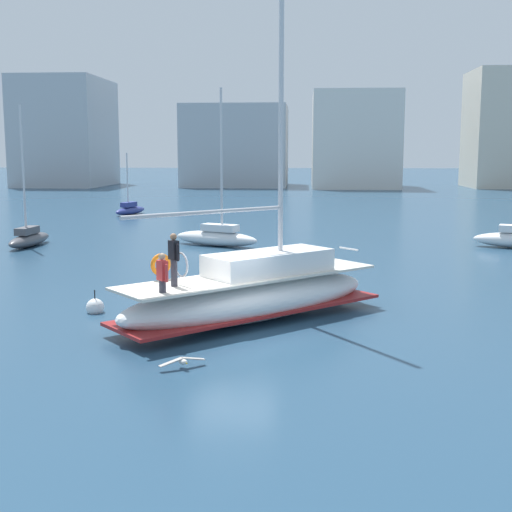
{
  "coord_description": "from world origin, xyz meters",
  "views": [
    {
      "loc": [
        2.05,
        -19.81,
        5.42
      ],
      "look_at": [
        0.38,
        3.65,
        1.8
      ],
      "focal_mm": 48.0,
      "sensor_mm": 36.0,
      "label": 1
    }
  ],
  "objects_px": {
    "seagull": "(183,361)",
    "moored_sloop_near": "(29,237)",
    "moored_catamaran": "(217,236)",
    "mooring_buoy": "(95,307)",
    "main_sailboat": "(253,292)",
    "moored_sloop_far": "(130,209)"
  },
  "relations": [
    {
      "from": "moored_catamaran",
      "to": "seagull",
      "type": "height_order",
      "value": "moored_catamaran"
    },
    {
      "from": "moored_sloop_far",
      "to": "moored_catamaran",
      "type": "xyz_separation_m",
      "value": [
        9.89,
        -18.82,
        0.14
      ]
    },
    {
      "from": "moored_sloop_far",
      "to": "seagull",
      "type": "xyz_separation_m",
      "value": [
        11.91,
        -41.18,
        -0.26
      ]
    },
    {
      "from": "moored_sloop_far",
      "to": "seagull",
      "type": "height_order",
      "value": "moored_sloop_far"
    },
    {
      "from": "moored_sloop_near",
      "to": "moored_sloop_far",
      "type": "xyz_separation_m",
      "value": [
        0.8,
        19.78,
        -0.07
      ]
    },
    {
      "from": "moored_sloop_near",
      "to": "mooring_buoy",
      "type": "bearing_deg",
      "value": -60.96
    },
    {
      "from": "seagull",
      "to": "moored_sloop_near",
      "type": "bearing_deg",
      "value": 120.7
    },
    {
      "from": "mooring_buoy",
      "to": "seagull",
      "type": "bearing_deg",
      "value": -55.06
    },
    {
      "from": "main_sailboat",
      "to": "moored_catamaran",
      "type": "bearing_deg",
      "value": 101.22
    },
    {
      "from": "moored_sloop_near",
      "to": "main_sailboat",
      "type": "bearing_deg",
      "value": -49.08
    },
    {
      "from": "moored_sloop_near",
      "to": "mooring_buoy",
      "type": "xyz_separation_m",
      "value": [
        8.69,
        -15.65,
        -0.35
      ]
    },
    {
      "from": "moored_catamaran",
      "to": "seagull",
      "type": "bearing_deg",
      "value": -84.85
    },
    {
      "from": "main_sailboat",
      "to": "seagull",
      "type": "height_order",
      "value": "main_sailboat"
    },
    {
      "from": "moored_catamaran",
      "to": "mooring_buoy",
      "type": "relative_size",
      "value": 9.84
    },
    {
      "from": "mooring_buoy",
      "to": "main_sailboat",
      "type": "bearing_deg",
      "value": -6.64
    },
    {
      "from": "main_sailboat",
      "to": "seagull",
      "type": "distance_m",
      "value": 5.35
    },
    {
      "from": "main_sailboat",
      "to": "moored_sloop_far",
      "type": "height_order",
      "value": "main_sailboat"
    },
    {
      "from": "moored_sloop_near",
      "to": "moored_catamaran",
      "type": "xyz_separation_m",
      "value": [
        10.69,
        0.96,
        0.06
      ]
    },
    {
      "from": "main_sailboat",
      "to": "moored_sloop_near",
      "type": "bearing_deg",
      "value": 130.92
    },
    {
      "from": "seagull",
      "to": "moored_sloop_far",
      "type": "bearing_deg",
      "value": 106.13
    },
    {
      "from": "mooring_buoy",
      "to": "moored_sloop_near",
      "type": "bearing_deg",
      "value": 119.04
    },
    {
      "from": "mooring_buoy",
      "to": "moored_catamaran",
      "type": "bearing_deg",
      "value": 83.13
    }
  ]
}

